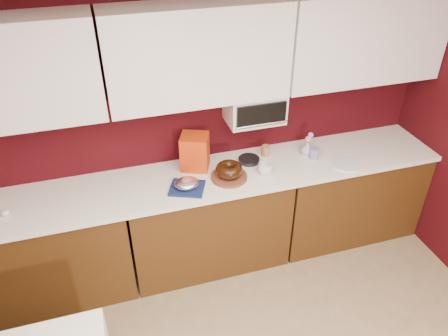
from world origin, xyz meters
TOP-DOWN VIEW (x-y plane):
  - ceiling at (0.00, 0.00)m, footprint 4.00×4.50m
  - wall_back at (0.00, 2.25)m, footprint 4.00×0.02m
  - base_cabinet_left at (-1.33, 1.94)m, footprint 1.31×0.58m
  - base_cabinet_center at (0.00, 1.94)m, footprint 1.31×0.58m
  - base_cabinet_right at (1.33, 1.94)m, footprint 1.31×0.58m
  - countertop at (0.00, 1.94)m, footprint 4.00×0.62m
  - upper_cabinet_center at (0.00, 2.08)m, footprint 1.31×0.33m
  - upper_cabinet_right at (1.33, 2.08)m, footprint 1.31×0.33m
  - toaster_oven at (0.45, 2.10)m, footprint 0.45×0.30m
  - toaster_oven_door at (0.45, 1.94)m, footprint 0.40×0.02m
  - toaster_oven_handle at (0.45, 1.93)m, footprint 0.42×0.02m
  - cake_base at (0.17, 1.86)m, footprint 0.38×0.38m
  - bundt_cake at (0.17, 1.86)m, footprint 0.24×0.24m
  - navy_towel at (-0.19, 1.82)m, footprint 0.32×0.30m
  - foil_ham_nest at (-0.19, 1.82)m, footprint 0.23×0.22m
  - roasted_ham at (-0.19, 1.82)m, footprint 0.10×0.08m
  - pandoro_box at (-0.05, 2.09)m, footprint 0.27×0.26m
  - dark_pan at (0.40, 2.05)m, footprint 0.19×0.19m
  - coffee_mug at (0.46, 1.84)m, footprint 0.13×0.13m
  - blue_jar at (0.94, 1.94)m, footprint 0.10×0.10m
  - flower_vase at (0.92, 2.01)m, footprint 0.11×0.11m
  - flower_pink at (0.92, 2.01)m, footprint 0.05×0.05m
  - flower_blue at (0.95, 2.03)m, footprint 0.05×0.05m
  - china_plate at (1.15, 1.76)m, footprint 0.30×0.30m
  - amber_bottle at (0.58, 2.11)m, footprint 0.04×0.04m
  - paper_cup at (0.56, 2.09)m, footprint 0.08×0.08m
  - egg_right at (-1.48, 1.88)m, footprint 0.07×0.06m

SIDE VIEW (x-z plane):
  - base_cabinet_left at x=-1.33m, z-range 0.00..0.86m
  - base_cabinet_center at x=0.00m, z-range 0.00..0.86m
  - base_cabinet_right at x=1.33m, z-range 0.00..0.86m
  - countertop at x=0.00m, z-range 0.86..0.90m
  - china_plate at x=1.15m, z-range 0.90..0.91m
  - navy_towel at x=-0.19m, z-range 0.90..0.92m
  - cake_base at x=0.17m, z-range 0.90..0.93m
  - dark_pan at x=0.40m, z-range 0.90..0.93m
  - egg_right at x=-1.48m, z-range 0.90..0.95m
  - amber_bottle at x=0.58m, z-range 0.90..0.99m
  - blue_jar at x=0.94m, z-range 0.90..0.99m
  - paper_cup at x=0.56m, z-range 0.90..1.00m
  - foil_ham_nest at x=-0.19m, z-range 0.92..0.99m
  - coffee_mug at x=0.46m, z-range 0.90..1.01m
  - flower_vase at x=0.92m, z-range 0.90..1.03m
  - bundt_cake at x=0.17m, z-range 0.94..1.02m
  - roasted_ham at x=-0.19m, z-range 0.95..1.01m
  - pandoro_box at x=-0.05m, z-range 0.90..1.20m
  - flower_pink at x=0.92m, z-range 1.02..1.07m
  - flower_blue at x=0.95m, z-range 1.05..1.09m
  - wall_back at x=0.00m, z-range 0.00..2.50m
  - toaster_oven_handle at x=0.45m, z-range 1.29..1.31m
  - toaster_oven at x=0.45m, z-range 1.25..1.50m
  - toaster_oven_door at x=0.45m, z-range 1.28..1.47m
  - upper_cabinet_center at x=0.00m, z-range 1.50..2.20m
  - upper_cabinet_right at x=1.33m, z-range 1.50..2.20m
  - ceiling at x=0.00m, z-range 2.49..2.51m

